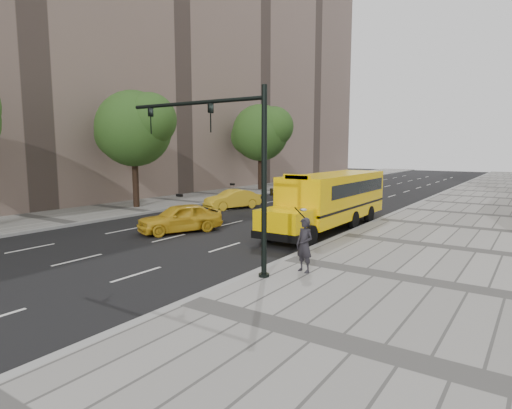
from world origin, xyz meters
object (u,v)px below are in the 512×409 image
Objects in this scene: tree_b at (135,128)px; taxi_near at (180,218)px; tree_c at (261,132)px; school_bus at (333,196)px; taxi_far at (233,199)px; pedestrian at (304,245)px; traffic_signal at (230,157)px.

tree_b reaches higher than taxi_near.
tree_c is (0.01, 16.39, 0.19)m from tree_b.
tree_c is 21.82m from school_bus.
school_bus is 9.73m from taxi_far.
tree_b is 11.10m from taxi_near.
tree_b reaches higher than taxi_far.
school_bus is 9.43m from pedestrian.
tree_c is 2.00× the size of taxi_near.
tree_b reaches higher than traffic_signal.
taxi_far is 2.22× the size of pedestrian.
taxi_far is (-9.20, 2.97, -1.07)m from school_bus.
taxi_near is (8.73, -20.98, -5.27)m from tree_c.
tree_b is 18.16m from traffic_signal.
traffic_signal is at bearing -58.62° from tree_c.
taxi_far is at bearing 151.89° from pedestrian.
taxi_near reaches higher than taxi_far.
tree_b is 1.91× the size of taxi_near.
taxi_near is at bearing 176.28° from pedestrian.
taxi_far is at bearing -65.34° from tree_c.
tree_c is at bearing 121.38° from traffic_signal.
tree_b reaches higher than pedestrian.
tree_c reaches higher than school_bus.
pedestrian is 0.30× the size of traffic_signal.
school_bus is (14.89, -15.37, -4.26)m from tree_c.
taxi_far is 16.80m from traffic_signal.
taxi_near is at bearing -67.42° from tree_c.
tree_c is 4.69× the size of pedestrian.
tree_c is at bearing 134.09° from school_bus.
traffic_signal is (15.59, -9.15, -1.75)m from tree_b.
pedestrian reaches higher than taxi_near.
traffic_signal is at bearing -134.81° from pedestrian.
traffic_signal is (9.89, -13.15, 3.40)m from taxi_far.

